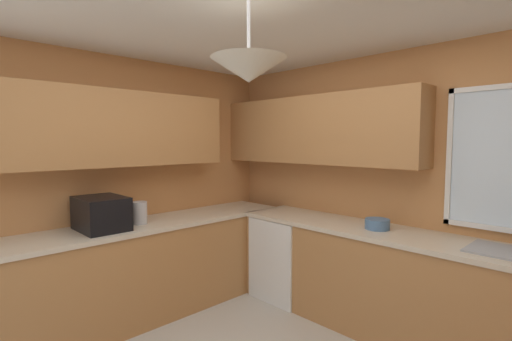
% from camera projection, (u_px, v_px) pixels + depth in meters
% --- Properties ---
extents(room_shell, '(4.05, 3.81, 2.57)m').
position_uv_depth(room_shell, '(265.00, 135.00, 2.74)').
color(room_shell, '#C6844C').
rests_on(room_shell, ground_plane).
extents(counter_run_left, '(0.65, 3.42, 0.91)m').
position_uv_depth(counter_run_left, '(128.00, 273.00, 3.41)').
color(counter_run_left, '#AD7542').
rests_on(counter_run_left, ground_plane).
extents(counter_run_back, '(3.14, 0.65, 0.91)m').
position_uv_depth(counter_run_back, '(396.00, 285.00, 3.14)').
color(counter_run_back, '#AD7542').
rests_on(counter_run_back, ground_plane).
extents(dishwasher, '(0.60, 0.60, 0.86)m').
position_uv_depth(dishwasher, '(288.00, 257.00, 3.98)').
color(dishwasher, white).
rests_on(dishwasher, ground_plane).
extents(microwave, '(0.48, 0.36, 0.29)m').
position_uv_depth(microwave, '(101.00, 213.00, 3.20)').
color(microwave, black).
rests_on(microwave, counter_run_left).
extents(kettle, '(0.14, 0.14, 0.21)m').
position_uv_depth(kettle, '(140.00, 213.00, 3.43)').
color(kettle, '#B7B7BC').
rests_on(kettle, counter_run_left).
extents(bowl, '(0.21, 0.21, 0.09)m').
position_uv_depth(bowl, '(377.00, 224.00, 3.23)').
color(bowl, '#4C7099').
rests_on(bowl, counter_run_back).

